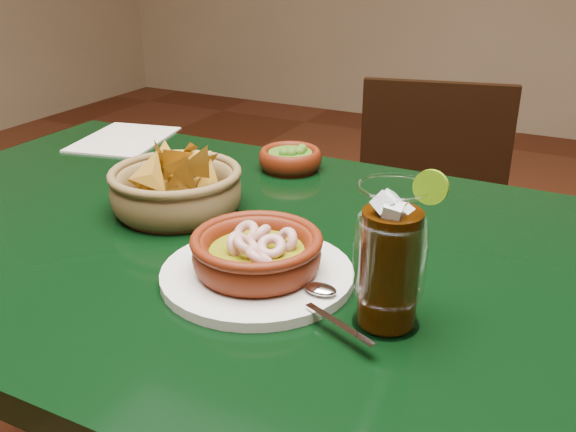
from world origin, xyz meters
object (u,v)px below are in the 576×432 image
at_px(cola_drink, 390,258).
at_px(chip_basket, 176,188).
at_px(dining_table, 214,289).
at_px(dining_chair, 425,243).
at_px(shrimp_plate, 257,258).

bearing_deg(cola_drink, chip_basket, 158.67).
height_order(dining_table, dining_chair, dining_chair).
xyz_separation_m(dining_table, cola_drink, (0.31, -0.12, 0.18)).
bearing_deg(dining_chair, cola_drink, -78.70).
bearing_deg(cola_drink, dining_chair, 101.30).
xyz_separation_m(dining_chair, chip_basket, (-0.24, -0.66, 0.33)).
distance_m(chip_basket, cola_drink, 0.44).
height_order(shrimp_plate, cola_drink, cola_drink).
height_order(dining_chair, shrimp_plate, dining_chair).
xyz_separation_m(dining_table, chip_basket, (-0.09, 0.04, 0.14)).
bearing_deg(shrimp_plate, dining_chair, 88.87).
bearing_deg(chip_basket, cola_drink, -21.33).
bearing_deg(cola_drink, shrimp_plate, 173.06).
height_order(dining_table, cola_drink, cola_drink).
bearing_deg(dining_table, shrimp_plate, -35.18).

